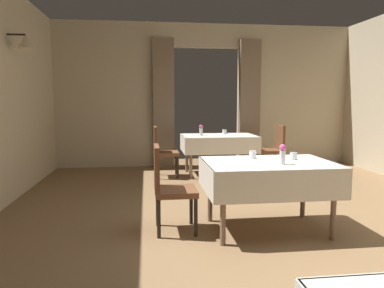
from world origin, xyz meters
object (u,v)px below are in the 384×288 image
chair_far_left (162,149)px  glass_mid_c (293,156)px  chair_far_right (274,147)px  glass_mid_b (253,155)px  chair_mid_left (168,184)px  flower_vase_mid (283,154)px  flower_vase_far (201,130)px  dining_table_mid (268,171)px  dining_table_far (219,141)px  glass_far_b (224,132)px

chair_far_left → glass_mid_c: 3.12m
chair_far_right → glass_mid_b: (-1.24, -2.74, 0.28)m
chair_mid_left → chair_far_right: size_ratio=1.00×
flower_vase_mid → flower_vase_far: size_ratio=1.03×
glass_mid_b → flower_vase_far: size_ratio=0.45×
chair_far_right → glass_mid_c: size_ratio=11.32×
glass_mid_b → flower_vase_far: flower_vase_far is taller
chair_far_left → flower_vase_far: (0.73, 0.05, 0.34)m
chair_far_left → dining_table_mid: bearing=-70.8°
glass_mid_b → dining_table_far: bearing=86.4°
dining_table_mid → glass_mid_b: (-0.11, 0.21, 0.15)m
dining_table_far → flower_vase_mid: size_ratio=6.58×
chair_far_right → glass_mid_b: 3.02m
chair_far_right → flower_vase_mid: (-1.05, -3.12, 0.35)m
dining_table_far → chair_mid_left: chair_mid_left is taller
chair_far_left → glass_mid_b: chair_far_left is taller
dining_table_mid → chair_mid_left: 1.08m
dining_table_mid → flower_vase_far: flower_vase_far is taller
chair_far_left → glass_mid_b: (0.90, -2.68, 0.28)m
glass_mid_c → chair_mid_left: bearing=179.7°
glass_mid_c → glass_far_b: size_ratio=0.98×
chair_mid_left → glass_mid_c: (1.38, -0.01, 0.28)m
glass_far_b → dining_table_far: bearing=-122.3°
flower_vase_far → glass_far_b: 0.59m
glass_mid_c → flower_vase_far: flower_vase_far is taller
dining_table_mid → chair_far_right: chair_far_right is taller
chair_mid_left → flower_vase_far: size_ratio=4.58×
dining_table_far → glass_mid_b: size_ratio=14.97×
dining_table_far → glass_mid_c: size_ratio=16.76×
dining_table_far → chair_mid_left: 3.09m
dining_table_far → glass_mid_c: (0.25, -2.88, 0.14)m
chair_mid_left → chair_far_left: bearing=88.8°
chair_far_right → glass_far_b: bearing=162.6°
chair_far_right → glass_far_b: (-0.91, 0.28, 0.28)m
chair_mid_left → glass_mid_b: 1.01m
dining_table_far → glass_mid_c: glass_mid_c is taller
flower_vase_mid → glass_far_b: size_ratio=2.50×
chair_far_right → dining_table_mid: bearing=-111.1°
chair_far_left → flower_vase_far: flower_vase_far is taller
dining_table_mid → glass_mid_b: 0.28m
dining_table_mid → flower_vase_mid: 0.29m
flower_vase_mid → glass_mid_c: flower_vase_mid is taller
dining_table_far → chair_far_left: chair_far_left is taller
chair_far_left → flower_vase_far: bearing=4.2°
chair_mid_left → chair_far_left: size_ratio=1.00×
dining_table_mid → glass_mid_c: bearing=15.6°
dining_table_far → chair_far_right: size_ratio=1.48×
chair_mid_left → glass_far_b: chair_mid_left is taller
dining_table_far → flower_vase_far: size_ratio=6.79×
dining_table_mid → flower_vase_far: size_ratio=6.73×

